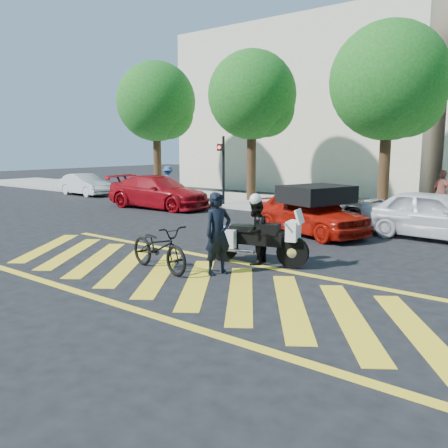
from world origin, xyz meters
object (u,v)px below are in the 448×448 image
Objects in this scene: red_convertible at (309,212)px; parked_far_left at (85,185)px; bicycle at (159,247)px; officer_moto at (255,232)px; parked_mid_left at (332,204)px; police_motorcycle at (255,240)px; officer_bike at (218,234)px; parked_mid_right at (436,215)px; parked_left at (159,192)px.

red_convertible is 1.14× the size of parked_far_left.
bicycle is at bearing -117.29° from parked_far_left.
parked_mid_left is (-1.46, 7.20, -0.15)m from officer_moto.
parked_mid_left is at bearing 87.68° from police_motorcycle.
parked_far_left is at bearing 69.04° from bicycle.
parked_mid_right is (2.67, 7.03, -0.16)m from officer_bike.
officer_bike is at bearing -170.57° from parked_mid_left.
police_motorcycle is 0.18m from officer_moto.
parked_mid_right is at bearing 142.47° from officer_moto.
parked_far_left is at bearing 89.65° from parked_mid_right.
bicycle is 2.28m from officer_moto.
bicycle is at bearing -178.93° from parked_mid_left.
parked_mid_right is at bearing 52.65° from police_motorcycle.
police_motorcycle is 4.34m from red_convertible.
officer_moto is 4.33m from red_convertible.
officer_bike reaches higher than parked_left.
officer_bike is 18.47m from parked_far_left.
police_motorcycle is 7.36m from parked_mid_left.
parked_left is at bearing -97.40° from parked_far_left.
parked_left is (-9.06, 7.03, -0.17)m from officer_bike.
parked_far_left is (-15.73, 2.95, -0.11)m from red_convertible.
officer_moto is (-0.02, 0.01, 0.18)m from police_motorcycle.
officer_bike is at bearing 163.05° from parked_mid_right.
parked_left is (-9.21, 5.81, 0.13)m from police_motorcycle.
red_convertible reaches higher than bicycle.
officer_moto reaches higher than red_convertible.
officer_moto is 0.35× the size of parked_mid_left.
officer_moto is at bearing 11.23° from officer_bike.
parked_mid_left is (7.73, 1.40, -0.11)m from parked_left.
red_convertible is 3.71m from parked_mid_right.
parked_far_left is at bearing 74.94° from parked_left.
officer_bike is 1.24m from officer_moto.
parked_mid_right is at bearing -3.39° from officer_bike.
police_motorcycle is 0.59× the size of red_convertible.
parked_left is (-8.36, 1.55, 0.02)m from red_convertible.
parked_mid_left is (-1.33, 8.43, -0.28)m from officer_bike.
officer_bike is 1.27m from police_motorcycle.
officer_moto is at bearing -126.54° from parked_left.
red_convertible reaches higher than parked_mid_left.
parked_left reaches higher than bicycle.
officer_moto is 0.36× the size of parked_mid_right.
parked_left is at bearing -136.16° from officer_moto.
officer_bike is 0.41× the size of parked_mid_right.
bicycle is at bearing -138.47° from parked_left.
bicycle is 9.00m from parked_mid_left.
parked_left is (-7.82, 7.60, 0.20)m from bicycle.
parked_mid_right reaches higher than police_motorcycle.
red_convertible is at bearing -167.51° from parked_mid_left.
officer_moto reaches higher than parked_mid_right.
officer_bike is 0.43× the size of red_convertible.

